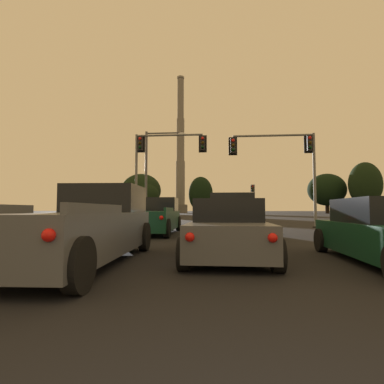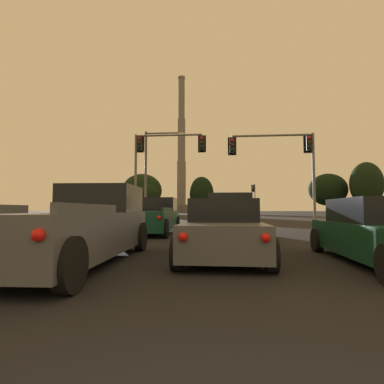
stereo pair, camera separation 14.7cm
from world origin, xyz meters
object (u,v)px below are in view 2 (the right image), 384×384
object	(u,v)px
traffic_light_overhead_right	(285,155)
smokestack	(181,159)
pickup_truck_left_lane_second	(79,226)
traffic_light_far_right	(254,195)
suv_center_lane_front	(229,216)
pickup_truck_left_lane_front	(153,217)
sedan_center_lane_second	(223,229)
street_lamp	(153,166)
traffic_light_overhead_left	(158,156)

from	to	relation	value
traffic_light_overhead_right	smokestack	distance (m)	95.00
pickup_truck_left_lane_second	traffic_light_far_right	world-z (taller)	traffic_light_far_right
suv_center_lane_front	pickup_truck_left_lane_front	bearing A→B (deg)	159.47
pickup_truck_left_lane_second	smokestack	world-z (taller)	smokestack
sedan_center_lane_second	suv_center_lane_front	bearing A→B (deg)	87.29
traffic_light_far_right	street_lamp	bearing A→B (deg)	-112.34
traffic_light_far_right	smokestack	size ratio (longest dim) A/B	0.11
suv_center_lane_front	traffic_light_overhead_left	bearing A→B (deg)	121.45
pickup_truck_left_lane_front	smokestack	xyz separation A→B (m)	(-10.67, 97.22, 19.79)
pickup_truck_left_lane_second	traffic_light_far_right	distance (m)	46.05
suv_center_lane_front	smokestack	distance (m)	101.56
pickup_truck_left_lane_front	suv_center_lane_front	distance (m)	3.95
pickup_truck_left_lane_front	traffic_light_far_right	xyz separation A→B (m)	(9.31, 36.83, 2.83)
traffic_light_overhead_right	suv_center_lane_front	bearing A→B (deg)	-120.26
traffic_light_overhead_right	sedan_center_lane_second	bearing A→B (deg)	-109.00
traffic_light_overhead_left	smokestack	size ratio (longest dim) A/B	0.13
traffic_light_far_right	traffic_light_overhead_right	xyz separation A→B (m)	(-1.68, -31.47, 1.14)
pickup_truck_left_lane_second	suv_center_lane_front	distance (m)	7.72
pickup_truck_left_lane_front	traffic_light_overhead_right	xyz separation A→B (m)	(7.63, 5.36, 3.97)
smokestack	suv_center_lane_front	bearing A→B (deg)	-81.70
pickup_truck_left_lane_front	traffic_light_far_right	world-z (taller)	traffic_light_far_right
traffic_light_overhead_left	smokestack	xyz separation A→B (m)	(-9.58, 90.82, 15.52)
smokestack	street_lamp	bearing A→B (deg)	-84.44
pickup_truck_left_lane_front	traffic_light_overhead_right	world-z (taller)	traffic_light_overhead_right
suv_center_lane_front	traffic_light_far_right	xyz separation A→B (m)	(5.60, 38.20, 2.73)
sedan_center_lane_second	pickup_truck_left_lane_second	distance (m)	3.45
pickup_truck_left_lane_front	traffic_light_overhead_left	bearing A→B (deg)	98.34
pickup_truck_left_lane_second	traffic_light_overhead_right	xyz separation A→B (m)	(7.52, 13.56, 3.97)
sedan_center_lane_second	pickup_truck_left_lane_front	xyz separation A→B (m)	(-3.36, 7.05, 0.14)
pickup_truck_left_lane_front	street_lamp	world-z (taller)	street_lamp
street_lamp	sedan_center_lane_second	bearing A→B (deg)	-71.36
suv_center_lane_front	traffic_light_overhead_right	size ratio (longest dim) A/B	0.79
pickup_truck_left_lane_front	traffic_light_far_right	size ratio (longest dim) A/B	1.01
pickup_truck_left_lane_second	sedan_center_lane_second	bearing A→B (deg)	17.54
pickup_truck_left_lane_front	smokestack	bearing A→B (deg)	94.90
pickup_truck_left_lane_front	suv_center_lane_front	bearing A→B (deg)	-21.66
traffic_light_overhead_right	street_lamp	xyz separation A→B (m)	(-9.72, 3.74, -0.03)
traffic_light_overhead_right	traffic_light_overhead_left	distance (m)	8.79
street_lamp	smokestack	xyz separation A→B (m)	(-8.58, 88.13, 15.85)
sedan_center_lane_second	smokestack	bearing A→B (deg)	98.45
traffic_light_far_right	smokestack	bearing A→B (deg)	108.31
suv_center_lane_front	traffic_light_overhead_left	size ratio (longest dim) A/B	0.74
pickup_truck_left_lane_front	street_lamp	distance (m)	10.13
pickup_truck_left_lane_front	traffic_light_far_right	distance (m)	38.10
pickup_truck_left_lane_second	traffic_light_overhead_left	bearing A→B (deg)	92.64
traffic_light_overhead_left	street_lamp	xyz separation A→B (m)	(-1.00, 2.70, -0.33)
sedan_center_lane_second	traffic_light_far_right	world-z (taller)	traffic_light_far_right
sedan_center_lane_second	pickup_truck_left_lane_second	bearing A→B (deg)	-159.61
traffic_light_overhead_right	traffic_light_overhead_left	bearing A→B (deg)	173.21
suv_center_lane_front	traffic_light_far_right	world-z (taller)	traffic_light_far_right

